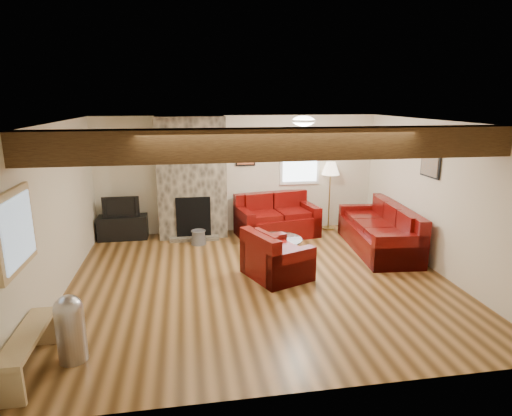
{
  "coord_description": "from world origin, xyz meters",
  "views": [
    {
      "loc": [
        -1.11,
        -6.29,
        2.84
      ],
      "look_at": [
        -0.0,
        0.4,
        1.1
      ],
      "focal_mm": 30.0,
      "sensor_mm": 36.0,
      "label": 1
    }
  ],
  "objects_px": {
    "sofa_three": "(378,228)",
    "loveseat": "(277,216)",
    "armchair_red": "(277,254)",
    "floor_lamp": "(331,172)",
    "tv_cabinet": "(123,227)",
    "television": "(121,206)",
    "coffee_table": "(277,250)"
  },
  "relations": [
    {
      "from": "loveseat",
      "to": "floor_lamp",
      "type": "height_order",
      "value": "floor_lamp"
    },
    {
      "from": "tv_cabinet",
      "to": "television",
      "type": "distance_m",
      "value": 0.46
    },
    {
      "from": "armchair_red",
      "to": "floor_lamp",
      "type": "relative_size",
      "value": 0.64
    },
    {
      "from": "armchair_red",
      "to": "television",
      "type": "relative_size",
      "value": 1.32
    },
    {
      "from": "tv_cabinet",
      "to": "floor_lamp",
      "type": "distance_m",
      "value": 4.56
    },
    {
      "from": "armchair_red",
      "to": "coffee_table",
      "type": "xyz_separation_m",
      "value": [
        0.15,
        0.65,
        -0.18
      ]
    },
    {
      "from": "loveseat",
      "to": "tv_cabinet",
      "type": "height_order",
      "value": "loveseat"
    },
    {
      "from": "television",
      "to": "tv_cabinet",
      "type": "bearing_deg",
      "value": 0.0
    },
    {
      "from": "armchair_red",
      "to": "tv_cabinet",
      "type": "relative_size",
      "value": 0.98
    },
    {
      "from": "armchair_red",
      "to": "tv_cabinet",
      "type": "distance_m",
      "value": 3.66
    },
    {
      "from": "loveseat",
      "to": "tv_cabinet",
      "type": "xyz_separation_m",
      "value": [
        -3.2,
        0.3,
        -0.19
      ]
    },
    {
      "from": "loveseat",
      "to": "armchair_red",
      "type": "relative_size",
      "value": 1.7
    },
    {
      "from": "tv_cabinet",
      "to": "armchair_red",
      "type": "bearing_deg",
      "value": -41.35
    },
    {
      "from": "armchair_red",
      "to": "tv_cabinet",
      "type": "xyz_separation_m",
      "value": [
        -2.75,
        2.42,
        -0.15
      ]
    },
    {
      "from": "loveseat",
      "to": "armchair_red",
      "type": "distance_m",
      "value": 2.17
    },
    {
      "from": "sofa_three",
      "to": "television",
      "type": "bearing_deg",
      "value": -102.0
    },
    {
      "from": "television",
      "to": "sofa_three",
      "type": "bearing_deg",
      "value": -16.72
    },
    {
      "from": "floor_lamp",
      "to": "sofa_three",
      "type": "bearing_deg",
      "value": -71.56
    },
    {
      "from": "sofa_three",
      "to": "loveseat",
      "type": "height_order",
      "value": "loveseat"
    },
    {
      "from": "sofa_three",
      "to": "armchair_red",
      "type": "distance_m",
      "value": 2.38
    },
    {
      "from": "television",
      "to": "coffee_table",
      "type": "bearing_deg",
      "value": -31.44
    },
    {
      "from": "loveseat",
      "to": "television",
      "type": "xyz_separation_m",
      "value": [
        -3.2,
        0.3,
        0.27
      ]
    },
    {
      "from": "sofa_three",
      "to": "coffee_table",
      "type": "distance_m",
      "value": 2.07
    },
    {
      "from": "armchair_red",
      "to": "sofa_three",
      "type": "bearing_deg",
      "value": -89.06
    },
    {
      "from": "coffee_table",
      "to": "floor_lamp",
      "type": "relative_size",
      "value": 0.58
    },
    {
      "from": "coffee_table",
      "to": "tv_cabinet",
      "type": "height_order",
      "value": "tv_cabinet"
    },
    {
      "from": "armchair_red",
      "to": "floor_lamp",
      "type": "height_order",
      "value": "floor_lamp"
    },
    {
      "from": "armchair_red",
      "to": "television",
      "type": "height_order",
      "value": "television"
    },
    {
      "from": "floor_lamp",
      "to": "armchair_red",
      "type": "bearing_deg",
      "value": -125.17
    },
    {
      "from": "loveseat",
      "to": "coffee_table",
      "type": "height_order",
      "value": "loveseat"
    },
    {
      "from": "coffee_table",
      "to": "television",
      "type": "distance_m",
      "value": 3.43
    },
    {
      "from": "loveseat",
      "to": "television",
      "type": "bearing_deg",
      "value": 164.65
    }
  ]
}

